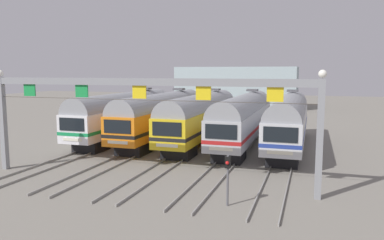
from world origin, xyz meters
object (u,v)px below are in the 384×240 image
object	(u,v)px
commuter_train_white	(125,113)
commuter_train_orange	(162,114)
commuter_train_silver	(289,119)
yard_signal_mast	(228,171)
commuter_train_yellow	(201,116)
commuter_train_stainless	(244,117)
catenary_gantry	(139,98)

from	to	relation	value
commuter_train_white	commuter_train_orange	xyz separation A→B (m)	(4.06, 0.00, 0.00)
commuter_train_silver	yard_signal_mast	world-z (taller)	commuter_train_silver
commuter_train_white	commuter_train_yellow	distance (m)	8.12
commuter_train_orange	commuter_train_stainless	distance (m)	8.12
catenary_gantry	yard_signal_mast	world-z (taller)	catenary_gantry
catenary_gantry	commuter_train_stainless	bearing A→B (deg)	73.26
commuter_train_stainless	yard_signal_mast	size ratio (longest dim) A/B	6.84
commuter_train_silver	commuter_train_yellow	bearing A→B (deg)	180.00
commuter_train_silver	catenary_gantry	xyz separation A→B (m)	(-8.12, -13.50, 2.55)
commuter_train_orange	commuter_train_silver	xyz separation A→B (m)	(12.18, 0.00, 0.00)
commuter_train_orange	catenary_gantry	size ratio (longest dim) A/B	0.84
commuter_train_yellow	commuter_train_stainless	distance (m)	4.06
yard_signal_mast	commuter_train_stainless	bearing A→B (deg)	97.21
commuter_train_yellow	catenary_gantry	size ratio (longest dim) A/B	0.84
commuter_train_silver	yard_signal_mast	xyz separation A→B (m)	(-2.03, -16.05, -0.83)
commuter_train_silver	catenary_gantry	distance (m)	15.96
commuter_train_orange	catenary_gantry	distance (m)	14.33
catenary_gantry	yard_signal_mast	bearing A→B (deg)	-22.69
catenary_gantry	yard_signal_mast	xyz separation A→B (m)	(6.09, -2.55, -3.39)
catenary_gantry	commuter_train_white	bearing A→B (deg)	121.04
commuter_train_yellow	commuter_train_white	bearing A→B (deg)	180.00
commuter_train_orange	yard_signal_mast	world-z (taller)	commuter_train_orange
commuter_train_yellow	catenary_gantry	distance (m)	13.74
commuter_train_stainless	catenary_gantry	size ratio (longest dim) A/B	0.84
commuter_train_yellow	yard_signal_mast	bearing A→B (deg)	-69.21
commuter_train_yellow	commuter_train_stainless	xyz separation A→B (m)	(4.06, 0.00, 0.00)
commuter_train_white	commuter_train_silver	bearing A→B (deg)	0.00
commuter_train_stainless	yard_signal_mast	world-z (taller)	commuter_train_stainless
commuter_train_white	yard_signal_mast	distance (m)	21.45
commuter_train_orange	commuter_train_white	bearing A→B (deg)	180.00
commuter_train_yellow	commuter_train_stainless	world-z (taller)	same
commuter_train_white	commuter_train_yellow	size ratio (longest dim) A/B	1.00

